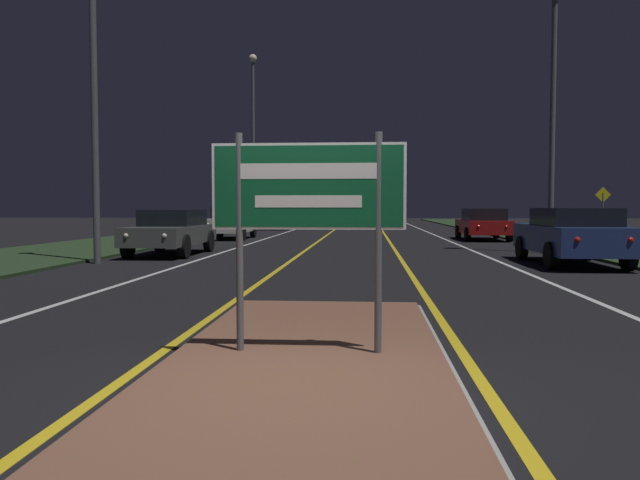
# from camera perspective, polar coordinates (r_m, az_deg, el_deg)

# --- Properties ---
(ground_plane) EXTENTS (160.00, 160.00, 0.00)m
(ground_plane) POSITION_cam_1_polar(r_m,az_deg,el_deg) (5.06, -2.35, -14.29)
(ground_plane) COLOR black
(median_island) EXTENTS (2.72, 6.57, 0.10)m
(median_island) POSITION_cam_1_polar(r_m,az_deg,el_deg) (6.18, -1.06, -10.67)
(median_island) COLOR #999993
(median_island) RESTS_ON ground_plane
(verge_left) EXTENTS (5.00, 100.00, 0.08)m
(verge_left) POSITION_cam_1_polar(r_m,az_deg,el_deg) (26.80, -17.77, -0.24)
(verge_left) COLOR #23381E
(verge_left) RESTS_ON ground_plane
(verge_right) EXTENTS (5.00, 100.00, 0.08)m
(verge_right) POSITION_cam_1_polar(r_m,az_deg,el_deg) (26.40, 24.08, -0.41)
(verge_right) COLOR #23381E
(verge_right) RESTS_ON ground_plane
(centre_line_yellow_left) EXTENTS (0.12, 70.00, 0.01)m
(centre_line_yellow_left) POSITION_cam_1_polar(r_m,az_deg,el_deg) (29.91, 0.24, 0.16)
(centre_line_yellow_left) COLOR gold
(centre_line_yellow_left) RESTS_ON ground_plane
(centre_line_yellow_right) EXTENTS (0.12, 70.00, 0.01)m
(centre_line_yellow_right) POSITION_cam_1_polar(r_m,az_deg,el_deg) (29.85, 6.18, 0.14)
(centre_line_yellow_right) COLOR gold
(centre_line_yellow_right) RESTS_ON ground_plane
(lane_line_white_left) EXTENTS (0.12, 70.00, 0.01)m
(lane_line_white_left) POSITION_cam_1_polar(r_m,az_deg,el_deg) (30.21, -4.78, 0.18)
(lane_line_white_left) COLOR silver
(lane_line_white_left) RESTS_ON ground_plane
(lane_line_white_right) EXTENTS (0.12, 70.00, 0.01)m
(lane_line_white_right) POSITION_cam_1_polar(r_m,az_deg,el_deg) (30.06, 11.24, 0.12)
(lane_line_white_right) COLOR silver
(lane_line_white_right) RESTS_ON ground_plane
(edge_line_white_left) EXTENTS (0.10, 70.00, 0.01)m
(edge_line_white_left) POSITION_cam_1_polar(r_m,az_deg,el_deg) (30.83, -10.30, 0.20)
(edge_line_white_left) COLOR silver
(edge_line_white_left) RESTS_ON ground_plane
(edge_line_white_right) EXTENTS (0.10, 70.00, 0.01)m
(edge_line_white_right) POSITION_cam_1_polar(r_m,az_deg,el_deg) (30.56, 16.83, 0.09)
(edge_line_white_right) COLOR silver
(edge_line_white_right) RESTS_ON ground_plane
(highway_sign) EXTENTS (1.87, 0.07, 2.12)m
(highway_sign) POSITION_cam_1_polar(r_m,az_deg,el_deg) (6.00, -1.08, 3.88)
(highway_sign) COLOR #56565B
(highway_sign) RESTS_ON median_island
(streetlight_left_near) EXTENTS (0.46, 0.46, 10.33)m
(streetlight_left_near) POSITION_cam_1_polar(r_m,az_deg,el_deg) (18.15, -20.05, 17.77)
(streetlight_left_near) COLOR #56565B
(streetlight_left_near) RESTS_ON ground_plane
(streetlight_left_far) EXTENTS (0.49, 0.49, 10.80)m
(streetlight_left_far) POSITION_cam_1_polar(r_m,az_deg,el_deg) (39.03, -6.12, 10.54)
(streetlight_left_far) COLOR #56565B
(streetlight_left_far) RESTS_ON ground_plane
(streetlight_right_near) EXTENTS (0.63, 0.63, 8.94)m
(streetlight_right_near) POSITION_cam_1_polar(r_m,az_deg,el_deg) (22.25, 20.59, 15.37)
(streetlight_right_near) COLOR #56565B
(streetlight_right_near) RESTS_ON ground_plane
(car_receding_0) EXTENTS (2.01, 4.66, 1.48)m
(car_receding_0) POSITION_cam_1_polar(r_m,az_deg,el_deg) (17.48, 22.00, 0.47)
(car_receding_0) COLOR navy
(car_receding_0) RESTS_ON ground_plane
(car_receding_1) EXTENTS (2.01, 4.52, 1.43)m
(car_receding_1) POSITION_cam_1_polar(r_m,az_deg,el_deg) (29.34, 14.67, 1.46)
(car_receding_1) COLOR maroon
(car_receding_1) RESTS_ON ground_plane
(car_approaching_0) EXTENTS (1.91, 4.63, 1.42)m
(car_approaching_0) POSITION_cam_1_polar(r_m,az_deg,el_deg) (20.20, -13.41, 0.85)
(car_approaching_0) COLOR #4C514C
(car_approaching_0) RESTS_ON ground_plane
(car_approaching_1) EXTENTS (1.88, 4.33, 1.50)m
(car_approaching_1) POSITION_cam_1_polar(r_m,az_deg,el_deg) (29.70, -8.14, 1.62)
(car_approaching_1) COLOR silver
(car_approaching_1) RESTS_ON ground_plane
(car_approaching_2) EXTENTS (1.99, 4.33, 1.49)m
(car_approaching_2) POSITION_cam_1_polar(r_m,az_deg,el_deg) (42.13, -4.07, 2.04)
(car_approaching_2) COLOR navy
(car_approaching_2) RESTS_ON ground_plane
(warning_sign) EXTENTS (0.60, 0.06, 2.20)m
(warning_sign) POSITION_cam_1_polar(r_m,az_deg,el_deg) (26.78, 24.43, 2.56)
(warning_sign) COLOR #56565B
(warning_sign) RESTS_ON verge_right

